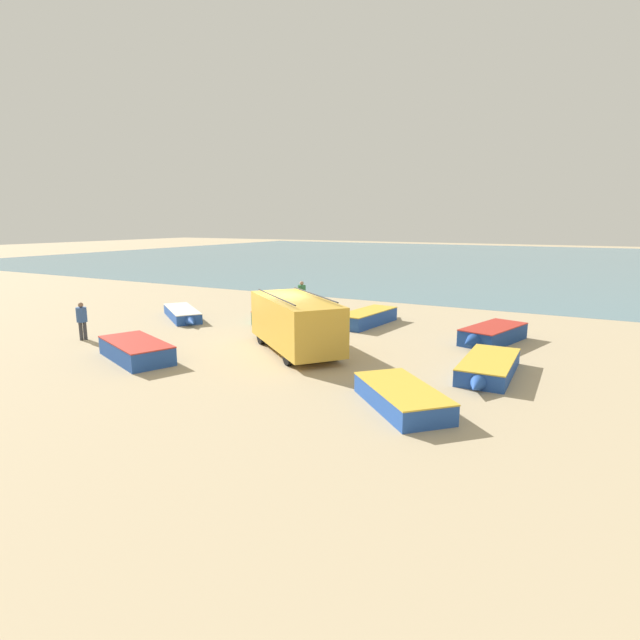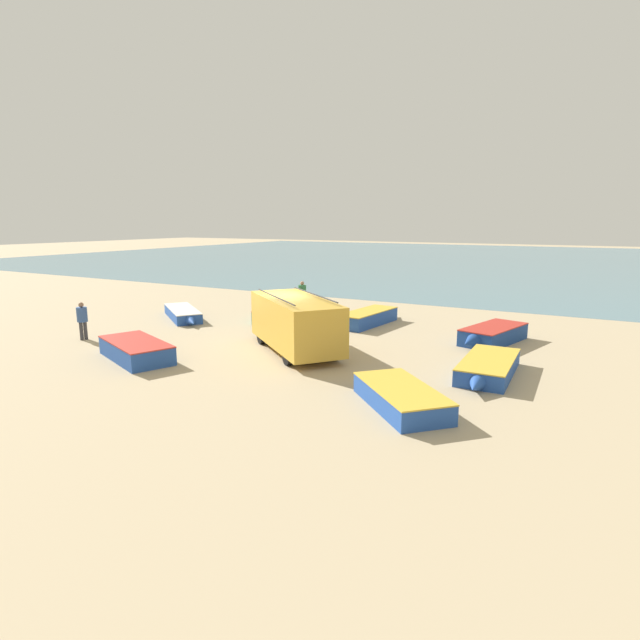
% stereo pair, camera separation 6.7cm
% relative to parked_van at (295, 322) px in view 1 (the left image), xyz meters
% --- Properties ---
extents(ground_plane, '(200.00, 200.00, 0.00)m').
position_rel_parked_van_xyz_m(ground_plane, '(-1.31, 1.01, -1.16)').
color(ground_plane, tan).
extents(sea_water, '(120.00, 80.00, 0.01)m').
position_rel_parked_van_xyz_m(sea_water, '(-1.31, 53.01, -1.15)').
color(sea_water, slate).
rests_on(sea_water, ground_plane).
extents(parked_van, '(5.49, 4.94, 2.22)m').
position_rel_parked_van_xyz_m(parked_van, '(0.00, 0.00, 0.00)').
color(parked_van, gold).
rests_on(parked_van, ground_plane).
extents(fishing_rowboat_0, '(4.45, 3.57, 0.53)m').
position_rel_parked_van_xyz_m(fishing_rowboat_0, '(-8.49, 2.79, -0.89)').
color(fishing_rowboat_0, '#234CA3').
rests_on(fishing_rowboat_0, ground_plane).
extents(fishing_rowboat_1, '(2.45, 4.01, 0.67)m').
position_rel_parked_van_xyz_m(fishing_rowboat_1, '(-4.36, 4.83, -0.82)').
color(fishing_rowboat_1, '#1E757F').
rests_on(fishing_rowboat_1, ground_plane).
extents(fishing_rowboat_2, '(3.53, 3.52, 0.58)m').
position_rel_parked_van_xyz_m(fishing_rowboat_2, '(5.55, -3.63, -0.87)').
color(fishing_rowboat_2, '#234CA3').
rests_on(fishing_rowboat_2, ground_plane).
extents(fishing_rowboat_3, '(1.56, 4.45, 0.56)m').
position_rel_parked_van_xyz_m(fishing_rowboat_3, '(7.17, 0.34, -0.88)').
color(fishing_rowboat_3, '#234CA3').
rests_on(fishing_rowboat_3, ground_plane).
extents(fishing_rowboat_4, '(1.82, 4.69, 0.68)m').
position_rel_parked_van_xyz_m(fishing_rowboat_4, '(0.45, 6.23, -0.82)').
color(fishing_rowboat_4, '#234CA3').
rests_on(fishing_rowboat_4, ground_plane).
extents(fishing_rowboat_5, '(2.37, 4.26, 0.69)m').
position_rel_parked_van_xyz_m(fishing_rowboat_5, '(6.45, 5.06, -0.81)').
color(fishing_rowboat_5, navy).
rests_on(fishing_rowboat_5, ground_plane).
extents(fishing_rowboat_6, '(4.36, 2.77, 0.68)m').
position_rel_parked_van_xyz_m(fishing_rowboat_6, '(-4.64, -3.72, -0.81)').
color(fishing_rowboat_6, '#234CA3').
rests_on(fishing_rowboat_6, ground_plane).
extents(fisherman_0, '(0.42, 0.42, 1.62)m').
position_rel_parked_van_xyz_m(fisherman_0, '(-8.91, -2.69, -0.19)').
color(fisherman_0, '#38383D').
rests_on(fisherman_0, ground_plane).
extents(fisherman_1, '(0.44, 0.44, 1.68)m').
position_rel_parked_van_xyz_m(fisherman_1, '(-4.29, 7.78, -0.15)').
color(fisherman_1, navy).
rests_on(fisherman_1, ground_plane).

